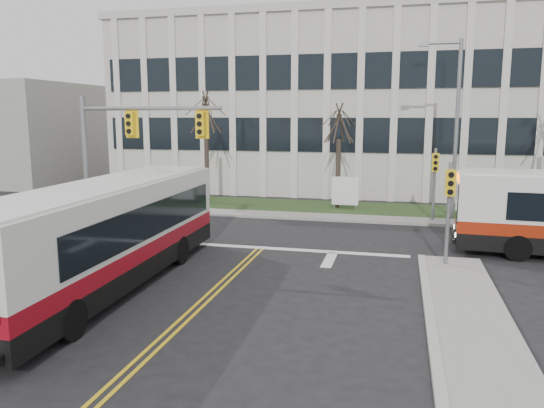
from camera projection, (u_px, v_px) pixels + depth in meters
The scene contains 13 objects.
ground at pixel (183, 322), 14.08m from camera, with size 120.00×120.00×0.00m, color black.
sidewalk_cross at pixel (388, 220), 27.48m from camera, with size 44.00×1.60×0.14m, color #9E9B93.
building_lawn at pixel (390, 211), 30.17m from camera, with size 44.00×5.00×0.12m, color #29461E.
office_building at pixel (396, 108), 40.70m from camera, with size 40.00×16.00×12.00m, color beige.
building_annex at pixel (15, 133), 44.38m from camera, with size 12.00×12.00×8.00m, color #9E9B93.
mast_arm_signal at pixel (121, 144), 21.55m from camera, with size 6.11×0.38×6.20m.
signal_pole_near at pixel (449, 199), 18.62m from camera, with size 0.34×0.39×3.80m.
signal_pole_far at pixel (435, 174), 26.77m from camera, with size 0.34×0.39×3.80m.
streetlight at pixel (453, 120), 26.90m from camera, with size 2.15×0.25×9.20m.
directory_sign at pixel (345, 191), 30.09m from camera, with size 1.50×0.12×2.00m.
tree_left at pixel (206, 114), 31.82m from camera, with size 1.80×1.80×7.70m.
tree_mid at pixel (339, 125), 30.27m from camera, with size 1.80×1.80×6.82m.
bus_main at pixel (106, 237), 16.65m from camera, with size 2.66×12.26×3.27m, color silver, non-canonical shape.
Camera 1 is at (5.46, -12.44, 5.39)m, focal length 35.00 mm.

